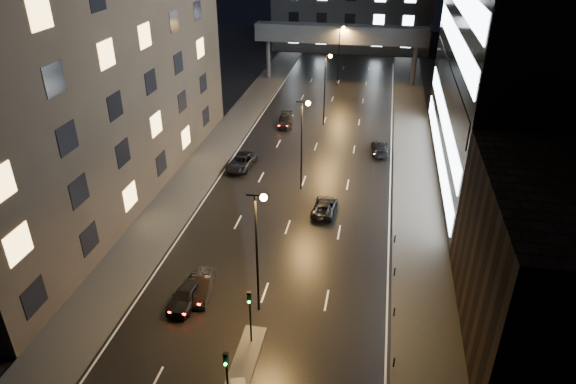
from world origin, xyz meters
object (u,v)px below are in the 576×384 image
at_px(car_away_a, 187,294).
at_px(car_away_c, 241,162).
at_px(car_away_b, 201,286).
at_px(car_toward_a, 325,206).
at_px(car_away_d, 286,121).
at_px(car_toward_b, 380,148).

relative_size(car_away_a, car_away_c, 0.84).
xyz_separation_m(car_away_b, car_toward_a, (8.10, 14.53, -0.07)).
distance_m(car_away_b, car_away_c, 23.16).
bearing_deg(car_away_d, car_away_b, -96.89).
bearing_deg(car_away_b, car_away_d, 83.23).
bearing_deg(car_away_a, car_away_b, 65.22).
relative_size(car_away_a, car_toward_b, 0.92).
bearing_deg(car_away_c, car_away_d, 85.72).
bearing_deg(car_toward_b, car_toward_a, 67.19).
bearing_deg(car_toward_a, car_toward_b, -104.76).
bearing_deg(car_toward_b, car_away_c, 19.83).
height_order(car_away_a, car_toward_a, car_away_a).
relative_size(car_away_c, car_toward_a, 1.14).
xyz_separation_m(car_away_a, car_away_c, (-2.21, 24.22, -0.03)).
xyz_separation_m(car_away_a, car_away_d, (0.36, 39.00, -0.06)).
bearing_deg(car_toward_a, car_away_b, 63.88).
height_order(car_away_d, car_toward_a, car_away_d).
bearing_deg(car_away_a, car_away_d, 95.08).
bearing_deg(car_toward_b, car_away_b, 61.52).
distance_m(car_away_a, car_away_b, 1.44).
bearing_deg(car_away_b, car_away_a, -127.72).
relative_size(car_away_b, car_away_c, 0.82).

